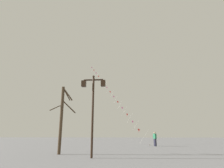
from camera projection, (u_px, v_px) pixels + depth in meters
name	position (u px, v px, depth m)	size (l,w,h in m)	color
ground_plane	(140.00, 147.00, 21.49)	(160.00, 160.00, 0.00)	gray
twin_lantern_lamp_post	(93.00, 99.00, 12.21)	(1.57, 0.28, 5.16)	black
kite_train	(110.00, 92.00, 36.59)	(11.99, 19.69, 18.20)	brown
kite_flyer	(155.00, 139.00, 23.31)	(0.45, 0.60, 1.71)	#1E1E2D
bare_tree	(62.00, 117.00, 14.16)	(1.64, 1.46, 4.93)	#423323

